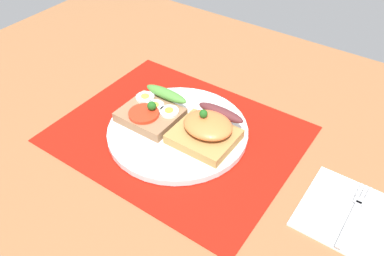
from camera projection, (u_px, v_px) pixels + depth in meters
ground_plane at (178, 141)px, 70.08cm from camera, size 120.00×90.00×3.20cm
placemat at (178, 134)px, 68.94cm from camera, size 40.34×32.27×0.30cm
plate at (178, 131)px, 68.46cm from camera, size 24.37×24.37×1.16cm
sandwich_egg_tomato at (153, 111)px, 69.51cm from camera, size 10.08×10.08×3.98cm
sandwich_salmon at (208, 128)px, 65.10cm from camera, size 10.33×10.35×5.44cm
napkin at (352, 217)px, 55.44cm from camera, size 14.24×13.30×0.60cm
fork at (354, 213)px, 55.42cm from camera, size 1.62×12.82×0.32cm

